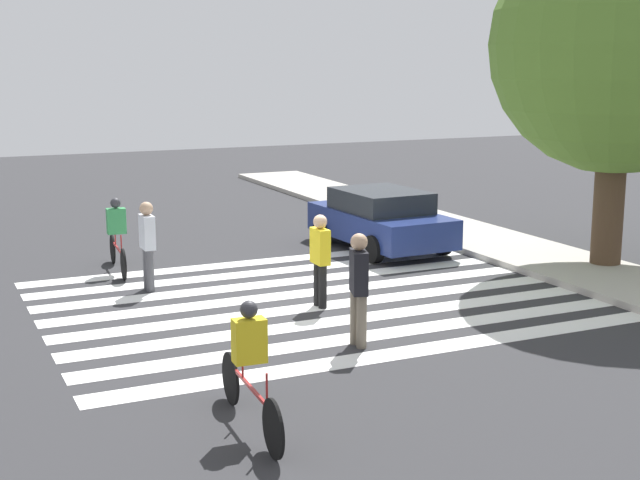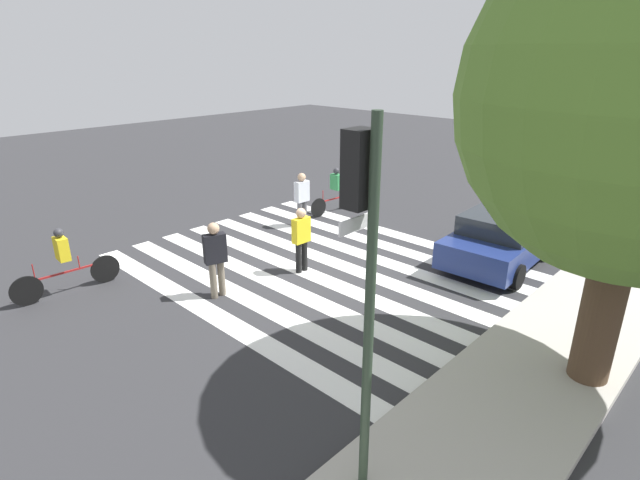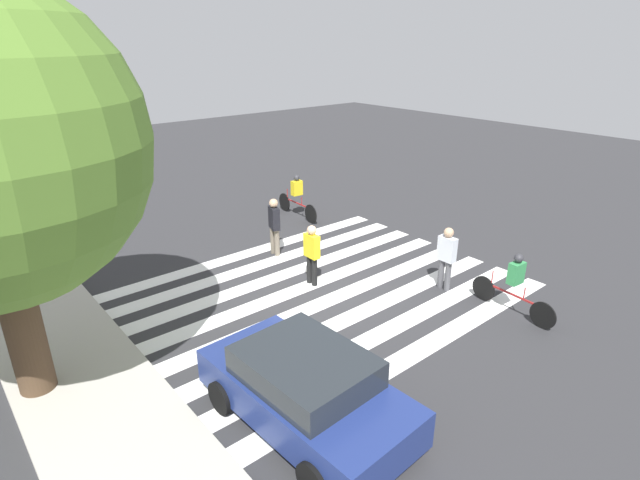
# 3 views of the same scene
# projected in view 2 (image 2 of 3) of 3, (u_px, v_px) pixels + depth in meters

# --- Properties ---
(ground_plane) EXTENTS (60.00, 60.00, 0.00)m
(ground_plane) POSITION_uv_depth(u_px,v_px,m) (316.00, 266.00, 13.53)
(ground_plane) COLOR #2D2D30
(sidewalk_curb) EXTENTS (36.00, 2.50, 0.14)m
(sidewalk_curb) POSITION_uv_depth(u_px,v_px,m) (552.00, 354.00, 9.48)
(sidewalk_curb) COLOR #ADA89E
(sidewalk_curb) RESTS_ON ground_plane
(crosswalk_stripes) EXTENTS (7.53, 10.00, 0.01)m
(crosswalk_stripes) POSITION_uv_depth(u_px,v_px,m) (316.00, 266.00, 13.53)
(crosswalk_stripes) COLOR white
(crosswalk_stripes) RESTS_ON ground_plane
(traffic_light) EXTENTS (0.60, 0.50, 4.94)m
(traffic_light) POSITION_uv_depth(u_px,v_px,m) (363.00, 248.00, 5.46)
(traffic_light) COLOR #283828
(traffic_light) RESTS_ON ground_plane
(pedestrian_child_with_backpack) EXTENTS (0.50, 0.27, 1.79)m
(pedestrian_child_with_backpack) POSITION_uv_depth(u_px,v_px,m) (302.00, 197.00, 16.23)
(pedestrian_child_with_backpack) COLOR #4C4C51
(pedestrian_child_with_backpack) RESTS_ON ground_plane
(pedestrian_adult_blue_shirt) EXTENTS (0.49, 0.26, 1.74)m
(pedestrian_adult_blue_shirt) POSITION_uv_depth(u_px,v_px,m) (301.00, 236.00, 12.84)
(pedestrian_adult_blue_shirt) COLOR black
(pedestrian_adult_blue_shirt) RESTS_ON ground_plane
(pedestrian_adult_tall_backpack) EXTENTS (0.56, 0.37, 1.84)m
(pedestrian_adult_tall_backpack) POSITION_uv_depth(u_px,v_px,m) (216.00, 256.00, 11.50)
(pedestrian_adult_tall_backpack) COLOR #6B6051
(pedestrian_adult_tall_backpack) RESTS_ON ground_plane
(cyclist_mid_street) EXTENTS (2.49, 0.41, 1.65)m
(cyclist_mid_street) POSITION_uv_depth(u_px,v_px,m) (64.00, 260.00, 11.71)
(cyclist_mid_street) COLOR black
(cyclist_mid_street) RESTS_ON ground_plane
(cyclist_near_curb) EXTENTS (2.35, 0.42, 1.62)m
(cyclist_near_curb) POSITION_uv_depth(u_px,v_px,m) (336.00, 189.00, 17.69)
(cyclist_near_curb) COLOR black
(cyclist_near_curb) RESTS_ON ground_plane
(car_parked_dark_suv) EXTENTS (4.16, 2.22, 1.45)m
(car_parked_dark_suv) POSITION_uv_depth(u_px,v_px,m) (502.00, 238.00, 13.44)
(car_parked_dark_suv) COLOR navy
(car_parked_dark_suv) RESTS_ON ground_plane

